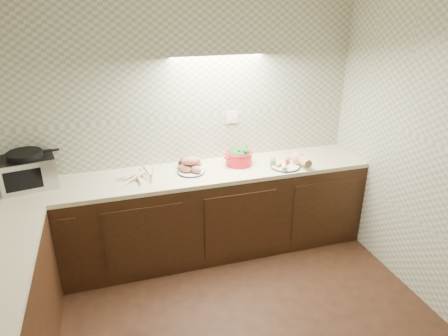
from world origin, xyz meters
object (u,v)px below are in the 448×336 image
object	(u,v)px
parsnip_pile	(144,175)
dutch_oven	(239,156)
sweet_potato_plate	(191,166)
toaster_oven	(28,170)
onion_bowl	(186,164)
veg_plate	(291,161)

from	to	relation	value
parsnip_pile	dutch_oven	xyz separation A→B (m)	(0.94, 0.06, 0.06)
sweet_potato_plate	parsnip_pile	bearing A→B (deg)	-179.49
parsnip_pile	dutch_oven	size ratio (longest dim) A/B	1.13
toaster_oven	onion_bowl	world-z (taller)	toaster_oven
onion_bowl	dutch_oven	xyz separation A→B (m)	(0.52, -0.06, 0.04)
toaster_oven	dutch_oven	bearing A→B (deg)	-12.60
toaster_oven	dutch_oven	world-z (taller)	toaster_oven
toaster_oven	parsnip_pile	distance (m)	0.99
toaster_oven	sweet_potato_plate	bearing A→B (deg)	-15.62
toaster_oven	parsnip_pile	world-z (taller)	toaster_oven
parsnip_pile	sweet_potato_plate	world-z (taller)	sweet_potato_plate
toaster_oven	veg_plate	distance (m)	2.40
sweet_potato_plate	veg_plate	world-z (taller)	sweet_potato_plate
toaster_oven	onion_bowl	xyz separation A→B (m)	(1.39, -0.01, -0.10)
veg_plate	dutch_oven	bearing A→B (deg)	157.93
veg_plate	onion_bowl	bearing A→B (deg)	165.96
toaster_oven	veg_plate	size ratio (longest dim) A/B	1.41
parsnip_pile	sweet_potato_plate	distance (m)	0.45
sweet_potato_plate	dutch_oven	size ratio (longest dim) A/B	0.81
onion_bowl	veg_plate	distance (m)	1.02
dutch_oven	veg_plate	bearing A→B (deg)	-42.59
onion_bowl	veg_plate	size ratio (longest dim) A/B	0.45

